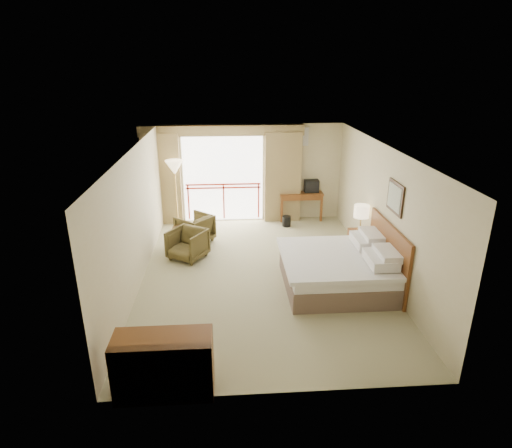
{
  "coord_description": "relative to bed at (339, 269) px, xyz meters",
  "views": [
    {
      "loc": [
        -0.69,
        -8.12,
        4.25
      ],
      "look_at": [
        -0.1,
        0.4,
        1.0
      ],
      "focal_mm": 30.0,
      "sensor_mm": 36.0,
      "label": 1
    }
  ],
  "objects": [
    {
      "name": "side_table",
      "position": [
        -3.29,
        2.11,
        -0.01
      ],
      "size": [
        0.48,
        0.48,
        0.53
      ],
      "rotation": [
        0.0,
        0.0,
        -0.21
      ],
      "color": "black",
      "rests_on": "floor"
    },
    {
      "name": "bed",
      "position": [
        0.0,
        0.0,
        0.0
      ],
      "size": [
        2.13,
        2.06,
        0.97
      ],
      "color": "brown",
      "rests_on": "floor"
    },
    {
      "name": "balcony_door",
      "position": [
        -2.3,
        4.08,
        0.82
      ],
      "size": [
        2.4,
        0.0,
        2.4
      ],
      "primitive_type": "plane",
      "rotation": [
        1.57,
        0.0,
        0.0
      ],
      "color": "white",
      "rests_on": "wall_back"
    },
    {
      "name": "valance",
      "position": [
        -2.3,
        3.98,
        2.17
      ],
      "size": [
        4.4,
        0.22,
        0.28
      ],
      "primitive_type": "cube",
      "color": "olive",
      "rests_on": "wall_back"
    },
    {
      "name": "hvac_vent",
      "position": [
        -0.2,
        4.07,
        1.97
      ],
      "size": [
        0.5,
        0.04,
        0.5
      ],
      "primitive_type": "cube",
      "color": "silver",
      "rests_on": "wall_back"
    },
    {
      "name": "floor",
      "position": [
        -1.5,
        0.6,
        -0.38
      ],
      "size": [
        7.0,
        7.0,
        0.0
      ],
      "primitive_type": "plane",
      "color": "#98926A",
      "rests_on": "ground"
    },
    {
      "name": "wall_back",
      "position": [
        -1.5,
        4.1,
        0.97
      ],
      "size": [
        5.0,
        0.0,
        5.0
      ],
      "primitive_type": "plane",
      "rotation": [
        1.57,
        0.0,
        0.0
      ],
      "color": "#C9BC91",
      "rests_on": "ground"
    },
    {
      "name": "wastebasket",
      "position": [
        -0.58,
        3.42,
        -0.23
      ],
      "size": [
        0.26,
        0.26,
        0.29
      ],
      "primitive_type": "cylinder",
      "rotation": [
        0.0,
        0.0,
        -0.11
      ],
      "color": "black",
      "rests_on": "floor"
    },
    {
      "name": "coffee_maker",
      "position": [
        -0.47,
        4.0,
        0.56
      ],
      "size": [
        0.15,
        0.15,
        0.27
      ],
      "primitive_type": "cylinder",
      "rotation": [
        0.0,
        0.0,
        0.21
      ],
      "color": "black",
      "rests_on": "desk"
    },
    {
      "name": "armchair_near",
      "position": [
        -3.13,
        1.54,
        -0.38
      ],
      "size": [
        1.04,
        1.04,
        0.7
      ],
      "primitive_type": "imported",
      "rotation": [
        0.0,
        0.0,
        -0.56
      ],
      "color": "#43381C",
      "rests_on": "floor"
    },
    {
      "name": "curtain_right",
      "position": [
        -0.65,
        3.95,
        0.87
      ],
      "size": [
        1.0,
        0.26,
        2.5
      ],
      "primitive_type": "cube",
      "color": "olive",
      "rests_on": "wall_back"
    },
    {
      "name": "table_lamp",
      "position": [
        0.8,
        1.33,
        0.73
      ],
      "size": [
        0.34,
        0.34,
        0.6
      ],
      "rotation": [
        0.0,
        0.0,
        -0.15
      ],
      "color": "tan",
      "rests_on": "nightstand"
    },
    {
      "name": "desk",
      "position": [
        -0.12,
        4.05,
        0.25
      ],
      "size": [
        1.23,
        0.59,
        0.8
      ],
      "rotation": [
        0.0,
        0.0,
        0.02
      ],
      "color": "#5F2F14",
      "rests_on": "floor"
    },
    {
      "name": "wall_right",
      "position": [
        1.0,
        0.6,
        0.97
      ],
      "size": [
        0.0,
        7.0,
        7.0
      ],
      "primitive_type": "plane",
      "rotation": [
        1.57,
        0.0,
        -1.57
      ],
      "color": "#C9BC91",
      "rests_on": "ground"
    },
    {
      "name": "ceiling",
      "position": [
        -1.5,
        0.6,
        2.32
      ],
      "size": [
        7.0,
        7.0,
        0.0
      ],
      "primitive_type": "plane",
      "rotation": [
        3.14,
        0.0,
        0.0
      ],
      "color": "white",
      "rests_on": "wall_back"
    },
    {
      "name": "framed_art",
      "position": [
        0.97,
        0.0,
        1.47
      ],
      "size": [
        0.04,
        0.72,
        0.6
      ],
      "color": "black",
      "rests_on": "wall_right"
    },
    {
      "name": "balcony_railing",
      "position": [
        -2.3,
        4.06,
        0.44
      ],
      "size": [
        2.09,
        0.03,
        1.02
      ],
      "color": "#B3250F",
      "rests_on": "wall_back"
    },
    {
      "name": "headboard",
      "position": [
        0.96,
        0.0,
        0.27
      ],
      "size": [
        0.06,
        2.1,
        1.3
      ],
      "primitive_type": "cube",
      "color": "#5F2F14",
      "rests_on": "wall_right"
    },
    {
      "name": "curtain_left",
      "position": [
        -3.95,
        3.95,
        0.87
      ],
      "size": [
        1.0,
        0.26,
        2.5
      ],
      "primitive_type": "cube",
      "color": "olive",
      "rests_on": "wall_back"
    },
    {
      "name": "book",
      "position": [
        -3.29,
        2.11,
        0.16
      ],
      "size": [
        0.25,
        0.27,
        0.02
      ],
      "primitive_type": "imported",
      "rotation": [
        0.0,
        0.0,
        0.63
      ],
      "color": "white",
      "rests_on": "side_table"
    },
    {
      "name": "dresser",
      "position": [
        -3.1,
        -2.76,
        0.06
      ],
      "size": [
        1.32,
        0.56,
        0.88
      ],
      "rotation": [
        0.0,
        0.0,
        -0.05
      ],
      "color": "#5F2F14",
      "rests_on": "floor"
    },
    {
      "name": "phone",
      "position": [
        0.75,
        1.13,
        0.31
      ],
      "size": [
        0.18,
        0.15,
        0.08
      ],
      "primitive_type": "cube",
      "rotation": [
        0.0,
        0.0,
        -0.08
      ],
      "color": "black",
      "rests_on": "nightstand"
    },
    {
      "name": "wall_front",
      "position": [
        -1.5,
        -2.9,
        0.97
      ],
      "size": [
        5.0,
        0.0,
        5.0
      ],
      "primitive_type": "plane",
      "rotation": [
        -1.57,
        0.0,
        0.0
      ],
      "color": "#C9BC91",
      "rests_on": "ground"
    },
    {
      "name": "cup",
      "position": [
        -0.32,
        3.95,
        0.47
      ],
      "size": [
        0.08,
        0.08,
        0.09
      ],
      "primitive_type": "cylinder",
      "rotation": [
        0.0,
        0.0,
        0.28
      ],
      "color": "white",
      "rests_on": "desk"
    },
    {
      "name": "nightstand",
      "position": [
        0.8,
        1.28,
        -0.05
      ],
      "size": [
        0.47,
        0.55,
        0.65
      ],
      "primitive_type": "cube",
      "rotation": [
        0.0,
        0.0,
        -0.04
      ],
      "color": "#5F2F14",
      "rests_on": "floor"
    },
    {
      "name": "wall_left",
      "position": [
        -4.0,
        0.6,
        0.97
      ],
      "size": [
        0.0,
        7.0,
        7.0
      ],
      "primitive_type": "plane",
      "rotation": [
        1.57,
        0.0,
        1.57
      ],
      "color": "#C9BC91",
      "rests_on": "ground"
    },
    {
      "name": "tv",
      "position": [
        0.18,
        3.99,
        0.6
      ],
      "size": [
        0.39,
        0.31,
        0.36
      ],
      "rotation": [
        0.0,
        0.0,
        -0.08
      ],
      "color": "black",
      "rests_on": "desk"
    },
    {
      "name": "armchair_far",
      "position": [
        -3.02,
        2.51,
        -0.38
      ],
      "size": [
        1.07,
        1.07,
        0.7
      ],
      "primitive_type": "imported",
      "rotation": [
        0.0,
        0.0,
        -2.3
      ],
      "color": "#43381C",
      "rests_on": "floor"
    },
    {
      "name": "floor_lamp",
      "position": [
        -3.56,
        3.56,
        1.22
      ],
      "size": [
        0.47,
        0.47,
        1.86
      ],
      "rotation": [
        0.0,
        0.0,
        0.08
      ],
      "color": "tan",
      "rests_on": "floor"
    }
  ]
}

